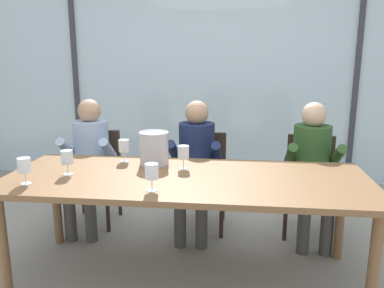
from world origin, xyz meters
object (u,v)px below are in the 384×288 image
(wine_glass_by_left_taster, at_px, (183,153))
(wine_glass_by_right_taster, at_px, (152,173))
(chair_near_curtain, at_px, (96,169))
(wine_glass_center_pour, at_px, (67,158))
(person_pale_blue_shirt, at_px, (89,156))
(person_navy_polo, at_px, (196,159))
(wine_glass_near_bucket, at_px, (124,147))
(person_olive_shirt, at_px, (312,163))
(wine_glass_spare_empty, at_px, (24,166))
(dining_table, at_px, (186,186))
(chair_left_of_center, at_px, (203,173))
(ice_bucket_primary, at_px, (154,148))
(chair_center, at_px, (309,177))

(wine_glass_by_left_taster, distance_m, wine_glass_by_right_taster, 0.51)
(chair_near_curtain, height_order, wine_glass_center_pour, wine_glass_center_pour)
(person_pale_blue_shirt, bearing_deg, wine_glass_by_right_taster, -55.46)
(person_navy_polo, relative_size, wine_glass_near_bucket, 6.81)
(person_olive_shirt, height_order, wine_glass_by_right_taster, person_olive_shirt)
(person_navy_polo, height_order, wine_glass_spare_empty, person_navy_polo)
(chair_near_curtain, relative_size, wine_glass_spare_empty, 4.98)
(dining_table, bearing_deg, wine_glass_spare_empty, -164.81)
(person_pale_blue_shirt, distance_m, wine_glass_by_right_taster, 1.36)
(dining_table, height_order, person_olive_shirt, person_olive_shirt)
(wine_glass_near_bucket, xyz_separation_m, wine_glass_spare_empty, (-0.48, -0.61, 0.00))
(wine_glass_by_left_taster, relative_size, wine_glass_spare_empty, 1.00)
(chair_near_curtain, height_order, wine_glass_near_bucket, wine_glass_near_bucket)
(person_pale_blue_shirt, bearing_deg, wine_glass_spare_empty, -94.23)
(person_navy_polo, bearing_deg, dining_table, -87.90)
(wine_glass_spare_empty, bearing_deg, wine_glass_by_left_taster, 25.31)
(chair_left_of_center, xyz_separation_m, wine_glass_spare_empty, (-1.05, -1.20, 0.37))
(person_pale_blue_shirt, height_order, person_navy_polo, same)
(wine_glass_center_pour, bearing_deg, wine_glass_by_left_taster, 16.65)
(person_olive_shirt, height_order, wine_glass_near_bucket, person_olive_shirt)
(chair_near_curtain, xyz_separation_m, wine_glass_near_bucket, (0.46, -0.59, 0.37))
(chair_near_curtain, bearing_deg, wine_glass_by_right_taster, -56.83)
(wine_glass_by_left_taster, xyz_separation_m, wine_glass_near_bucket, (-0.49, 0.15, 0.00))
(dining_table, distance_m, person_olive_shirt, 1.25)
(chair_near_curtain, bearing_deg, wine_glass_center_pour, -80.94)
(person_navy_polo, bearing_deg, wine_glass_center_pour, -134.14)
(ice_bucket_primary, xyz_separation_m, wine_glass_by_left_taster, (0.24, -0.10, -0.01))
(person_navy_polo, bearing_deg, wine_glass_by_left_taster, -91.94)
(chair_center, bearing_deg, ice_bucket_primary, -146.20)
(ice_bucket_primary, bearing_deg, chair_near_curtain, 138.06)
(wine_glass_by_right_taster, bearing_deg, wine_glass_center_pour, 158.39)
(chair_near_curtain, distance_m, person_olive_shirt, 2.00)
(chair_left_of_center, bearing_deg, wine_glass_spare_empty, -131.45)
(chair_center, xyz_separation_m, person_navy_polo, (-1.02, -0.14, 0.17))
(person_navy_polo, height_order, wine_glass_near_bucket, person_navy_polo)
(wine_glass_by_right_taster, distance_m, wine_glass_spare_empty, 0.84)
(person_olive_shirt, height_order, wine_glass_center_pour, person_olive_shirt)
(wine_glass_center_pour, bearing_deg, person_navy_polo, 44.88)
(wine_glass_center_pour, bearing_deg, wine_glass_by_right_taster, -21.61)
(chair_near_curtain, distance_m, wine_glass_spare_empty, 1.25)
(chair_near_curtain, xyz_separation_m, wine_glass_by_left_taster, (0.95, -0.73, 0.37))
(dining_table, distance_m, chair_near_curtain, 1.37)
(wine_glass_by_left_taster, bearing_deg, wine_glass_near_bucket, 163.04)
(person_navy_polo, bearing_deg, wine_glass_near_bucket, -139.63)
(person_navy_polo, bearing_deg, wine_glass_by_right_taster, -97.34)
(chair_left_of_center, height_order, ice_bucket_primary, ice_bucket_primary)
(wine_glass_by_left_taster, distance_m, wine_glass_center_pour, 0.82)
(ice_bucket_primary, relative_size, wine_glass_spare_empty, 1.45)
(wine_glass_by_left_taster, bearing_deg, chair_near_curtain, 142.26)
(person_pale_blue_shirt, relative_size, wine_glass_near_bucket, 6.81)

